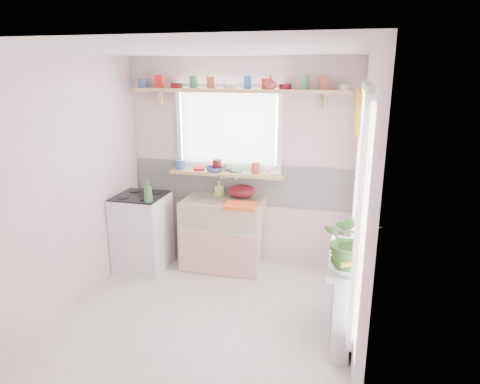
# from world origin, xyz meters

# --- Properties ---
(room) EXTENTS (3.20, 3.20, 3.20)m
(room) POSITION_xyz_m (0.66, 0.86, 1.37)
(room) COLOR silver
(room) RESTS_ON ground
(sink_unit) EXTENTS (0.95, 0.65, 1.11)m
(sink_unit) POSITION_xyz_m (-0.15, 1.29, 0.43)
(sink_unit) COLOR white
(sink_unit) RESTS_ON ground
(cooker) EXTENTS (0.58, 0.58, 0.93)m
(cooker) POSITION_xyz_m (-1.10, 1.05, 0.46)
(cooker) COLOR white
(cooker) RESTS_ON ground
(radiator_ledge) EXTENTS (0.22, 0.95, 0.78)m
(radiator_ledge) POSITION_xyz_m (1.30, 0.20, 0.40)
(radiator_ledge) COLOR white
(radiator_ledge) RESTS_ON ground
(windowsill) EXTENTS (1.40, 0.22, 0.04)m
(windowsill) POSITION_xyz_m (-0.15, 1.48, 1.14)
(windowsill) COLOR tan
(windowsill) RESTS_ON room
(pine_shelf) EXTENTS (2.52, 0.24, 0.04)m
(pine_shelf) POSITION_xyz_m (0.00, 1.47, 2.12)
(pine_shelf) COLOR tan
(pine_shelf) RESTS_ON room
(shelf_crockery) EXTENTS (2.47, 0.11, 0.12)m
(shelf_crockery) POSITION_xyz_m (-0.04, 1.47, 2.19)
(shelf_crockery) COLOR #3359A5
(shelf_crockery) RESTS_ON pine_shelf
(sill_crockery) EXTENTS (1.35, 0.11, 0.12)m
(sill_crockery) POSITION_xyz_m (-0.20, 1.48, 1.21)
(sill_crockery) COLOR #3359A5
(sill_crockery) RESTS_ON windowsill
(dish_tray) EXTENTS (0.36, 0.28, 0.04)m
(dish_tray) POSITION_xyz_m (0.12, 1.10, 0.87)
(dish_tray) COLOR #FE5416
(dish_tray) RESTS_ON sink_unit
(colander) EXTENTS (0.41, 0.41, 0.15)m
(colander) POSITION_xyz_m (0.04, 1.50, 0.92)
(colander) COLOR maroon
(colander) RESTS_ON sink_unit
(jade_plant) EXTENTS (0.46, 0.41, 0.50)m
(jade_plant) POSITION_xyz_m (1.33, -0.02, 1.03)
(jade_plant) COLOR #325B24
(jade_plant) RESTS_ON radiator_ledge
(fruit_bowl) EXTENTS (0.35, 0.35, 0.08)m
(fruit_bowl) POSITION_xyz_m (1.33, -0.11, 0.82)
(fruit_bowl) COLOR silver
(fruit_bowl) RESTS_ON radiator_ledge
(herb_pot) EXTENTS (0.11, 0.08, 0.19)m
(herb_pot) POSITION_xyz_m (1.21, -0.04, 0.87)
(herb_pot) COLOR #38712D
(herb_pot) RESTS_ON radiator_ledge
(soap_bottle_sink) EXTENTS (0.10, 0.10, 0.18)m
(soap_bottle_sink) POSITION_xyz_m (-0.25, 1.50, 0.94)
(soap_bottle_sink) COLOR #D6D55F
(soap_bottle_sink) RESTS_ON sink_unit
(sill_cup) EXTENTS (0.13, 0.13, 0.09)m
(sill_cup) POSITION_xyz_m (-0.15, 1.54, 1.20)
(sill_cup) COLOR beige
(sill_cup) RESTS_ON windowsill
(sill_bowl) EXTENTS (0.22, 0.22, 0.06)m
(sill_bowl) POSITION_xyz_m (-0.29, 1.43, 1.19)
(sill_bowl) COLOR #334FA5
(sill_bowl) RESTS_ON windowsill
(shelf_vase) EXTENTS (0.15, 0.15, 0.15)m
(shelf_vase) POSITION_xyz_m (0.38, 1.41, 2.21)
(shelf_vase) COLOR #A53F32
(shelf_vase) RESTS_ON pine_shelf
(cooker_bottle) EXTENTS (0.12, 0.12, 0.26)m
(cooker_bottle) POSITION_xyz_m (-0.88, 0.83, 1.05)
(cooker_bottle) COLOR #397246
(cooker_bottle) RESTS_ON cooker
(fruit) EXTENTS (0.20, 0.14, 0.10)m
(fruit) POSITION_xyz_m (1.34, -0.11, 0.88)
(fruit) COLOR orange
(fruit) RESTS_ON fruit_bowl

